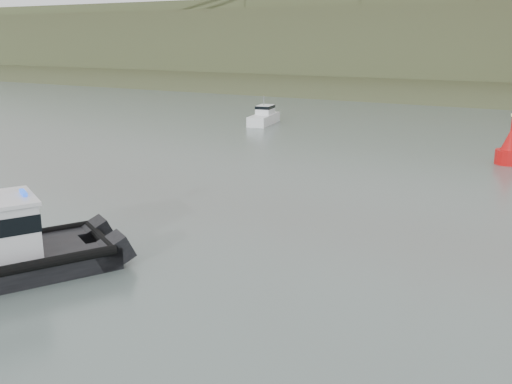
% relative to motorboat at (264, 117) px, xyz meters
% --- Properties ---
extents(ground, '(400.00, 400.00, 0.00)m').
position_rel_motorboat_xyz_m(ground, '(16.62, -43.54, -0.82)').
color(ground, '#53635C').
rests_on(ground, ground).
extents(headlands, '(500.00, 105.36, 27.12)m').
position_rel_motorboat_xyz_m(headlands, '(16.62, 81.96, 6.22)').
color(headlands, '#394527').
rests_on(headlands, ground).
extents(motorboat, '(3.03, 6.25, 3.29)m').
position_rel_motorboat_xyz_m(motorboat, '(0.00, 0.00, 0.00)').
color(motorboat, white).
rests_on(motorboat, ground).
extents(nav_buoy, '(2.03, 2.03, 4.22)m').
position_rel_motorboat_xyz_m(nav_buoy, '(26.76, -9.26, 0.29)').
color(nav_buoy, red).
rests_on(nav_buoy, ground).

